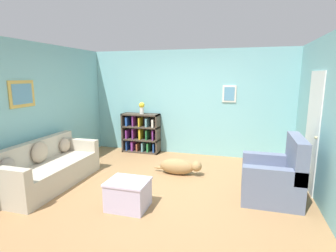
% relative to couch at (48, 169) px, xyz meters
% --- Properties ---
extents(ground_plane, '(14.00, 14.00, 0.00)m').
position_rel_couch_xyz_m(ground_plane, '(2.03, 0.44, -0.30)').
color(ground_plane, '#997047').
extents(wall_back, '(5.60, 0.13, 2.60)m').
position_rel_couch_xyz_m(wall_back, '(2.03, 2.69, 1.00)').
color(wall_back, '#7AB7BC').
rests_on(wall_back, ground_plane).
extents(wall_left, '(0.13, 5.00, 2.60)m').
position_rel_couch_xyz_m(wall_left, '(-0.52, 0.44, 1.00)').
color(wall_left, '#7AB7BC').
rests_on(wall_left, ground_plane).
extents(wall_right, '(0.16, 5.00, 2.60)m').
position_rel_couch_xyz_m(wall_right, '(4.58, 0.46, 0.99)').
color(wall_right, '#7AB7BC').
rests_on(wall_right, ground_plane).
extents(couch, '(0.81, 1.99, 0.80)m').
position_rel_couch_xyz_m(couch, '(0.00, 0.00, 0.00)').
color(couch, '#B7AD99').
rests_on(couch, ground_plane).
extents(bookshelf, '(0.97, 0.34, 1.01)m').
position_rel_couch_xyz_m(bookshelf, '(0.84, 2.47, 0.19)').
color(bookshelf, '#42382D').
rests_on(bookshelf, ground_plane).
extents(recliner_chair, '(0.89, 0.94, 1.04)m').
position_rel_couch_xyz_m(recliner_chair, '(3.91, 0.55, 0.05)').
color(recliner_chair, slate).
rests_on(recliner_chair, ground_plane).
extents(coffee_table, '(0.61, 0.51, 0.43)m').
position_rel_couch_xyz_m(coffee_table, '(1.76, -0.39, -0.07)').
color(coffee_table, '#BCB2D1').
rests_on(coffee_table, ground_plane).
extents(dog, '(1.01, 0.29, 0.32)m').
position_rel_couch_xyz_m(dog, '(2.17, 1.16, -0.14)').
color(dog, '#9E7A4C').
rests_on(dog, ground_plane).
extents(vase, '(0.15, 0.15, 0.30)m').
position_rel_couch_xyz_m(vase, '(0.87, 2.45, 0.88)').
color(vase, silver).
rests_on(vase, bookshelf).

